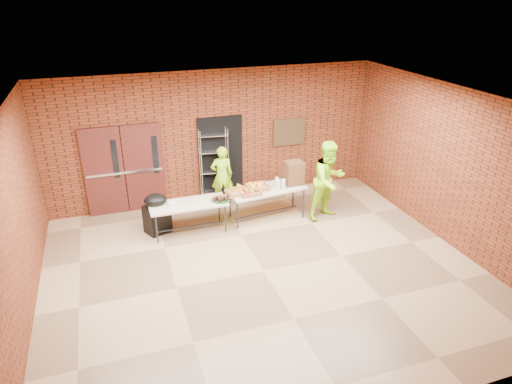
% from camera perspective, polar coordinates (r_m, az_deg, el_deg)
% --- Properties ---
extents(room, '(8.08, 7.08, 3.28)m').
position_cam_1_polar(room, '(7.97, 1.08, -0.31)').
color(room, brown).
rests_on(room, ground).
extents(double_doors, '(1.78, 0.12, 2.10)m').
position_cam_1_polar(double_doors, '(10.96, -16.11, 2.70)').
color(double_doors, '#491714').
rests_on(double_doors, room).
extents(dark_doorway, '(1.10, 0.06, 2.10)m').
position_cam_1_polar(dark_doorway, '(11.27, -4.44, 4.22)').
color(dark_doorway, black).
rests_on(dark_doorway, room).
extents(bronze_plaque, '(0.85, 0.04, 0.70)m').
position_cam_1_polar(bronze_plaque, '(11.65, 4.15, 7.50)').
color(bronze_plaque, '#402F19').
rests_on(bronze_plaque, room).
extents(wire_rack, '(0.71, 0.32, 1.86)m').
position_cam_1_polar(wire_rack, '(11.14, -5.24, 3.28)').
color(wire_rack, silver).
rests_on(wire_rack, room).
extents(table_left, '(1.66, 0.70, 0.68)m').
position_cam_1_polar(table_left, '(9.88, -8.44, -1.72)').
color(table_left, '#B6A88B').
rests_on(table_left, room).
extents(table_right, '(1.86, 0.95, 0.73)m').
position_cam_1_polar(table_right, '(10.36, 1.34, 0.12)').
color(table_right, '#B6A88B').
rests_on(table_right, room).
extents(basket_bananas, '(0.43, 0.33, 0.13)m').
position_cam_1_polar(basket_bananas, '(10.02, -2.39, -0.02)').
color(basket_bananas, '#9F7240').
rests_on(basket_bananas, table_right).
extents(basket_oranges, '(0.48, 0.38, 0.15)m').
position_cam_1_polar(basket_oranges, '(10.25, 0.20, 0.63)').
color(basket_oranges, '#9F7240').
rests_on(basket_oranges, table_right).
extents(basket_apples, '(0.42, 0.33, 0.13)m').
position_cam_1_polar(basket_apples, '(9.99, -0.67, -0.08)').
color(basket_apples, '#9F7240').
rests_on(basket_apples, table_right).
extents(muffin_tray, '(0.42, 0.42, 0.11)m').
position_cam_1_polar(muffin_tray, '(9.91, -4.39, -0.75)').
color(muffin_tray, '#124419').
rests_on(muffin_tray, table_left).
extents(napkin_box, '(0.19, 0.13, 0.06)m').
position_cam_1_polar(napkin_box, '(9.81, -10.33, -1.48)').
color(napkin_box, silver).
rests_on(napkin_box, table_left).
extents(coffee_dispenser, '(0.41, 0.37, 0.54)m').
position_cam_1_polar(coffee_dispenser, '(10.52, 4.72, 2.40)').
color(coffee_dispenser, '#50331B').
rests_on(coffee_dispenser, table_right).
extents(cup_stack_front, '(0.08, 0.08, 0.23)m').
position_cam_1_polar(cup_stack_front, '(10.26, 2.83, 0.92)').
color(cup_stack_front, silver).
rests_on(cup_stack_front, table_right).
extents(cup_stack_mid, '(0.08, 0.08, 0.25)m').
position_cam_1_polar(cup_stack_mid, '(10.25, 3.47, 0.94)').
color(cup_stack_mid, silver).
rests_on(cup_stack_mid, table_right).
extents(cup_stack_back, '(0.08, 0.08, 0.23)m').
position_cam_1_polar(cup_stack_back, '(10.41, 2.61, 1.27)').
color(cup_stack_back, silver).
rests_on(cup_stack_back, table_right).
extents(covered_grill, '(0.61, 0.57, 0.90)m').
position_cam_1_polar(covered_grill, '(10.08, -12.31, -2.62)').
color(covered_grill, black).
rests_on(covered_grill, room).
extents(volunteer_woman, '(0.56, 0.39, 1.48)m').
position_cam_1_polar(volunteer_woman, '(11.04, -4.28, 2.05)').
color(volunteer_woman, '#9AE419').
rests_on(volunteer_woman, room).
extents(volunteer_man, '(1.06, 0.93, 1.84)m').
position_cam_1_polar(volunteer_man, '(10.42, 9.08, 1.44)').
color(volunteer_man, '#9AE419').
rests_on(volunteer_man, room).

